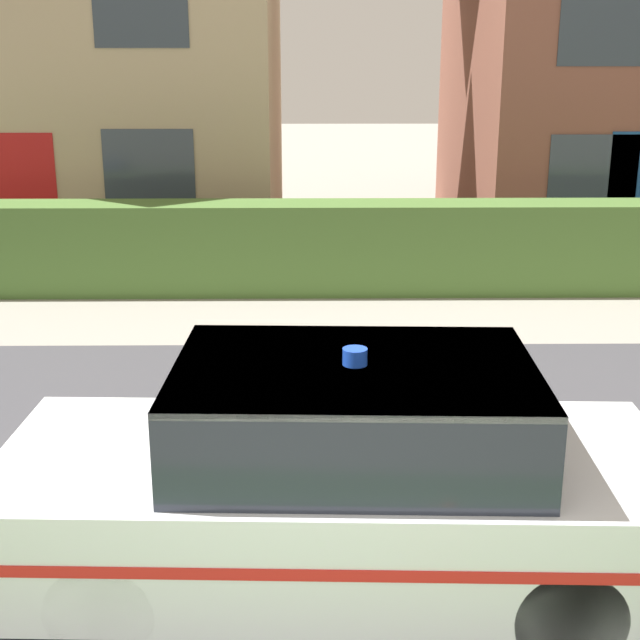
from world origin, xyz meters
TOP-DOWN VIEW (x-y plane):
  - road_strip at (0.00, 4.58)m, footprint 28.00×6.39m
  - garden_hedge at (0.22, 10.22)m, footprint 13.48×0.81m
  - police_car at (0.25, 2.94)m, footprint 4.24×1.88m
  - house_left at (-4.67, 14.75)m, footprint 8.67×6.38m

SIDE VIEW (x-z plane):
  - road_strip at x=0.00m, z-range 0.00..0.01m
  - garden_hedge at x=0.22m, z-range 0.00..1.27m
  - police_car at x=0.25m, z-range -0.07..1.53m
  - house_left at x=-4.67m, z-range 0.07..7.54m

